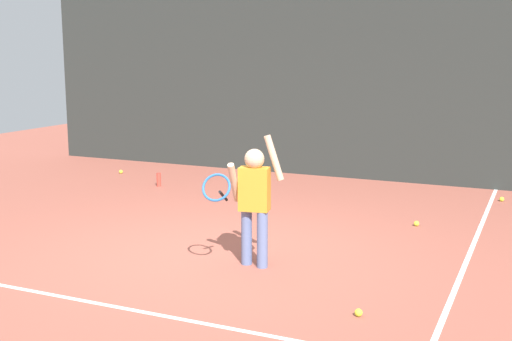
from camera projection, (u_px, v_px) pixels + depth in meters
The scene contains 12 objects.
ground_plane at pixel (212, 253), 7.11m from camera, with size 20.00×20.00×0.00m, color #9E5142.
court_line_baseline at pixel (121, 308), 5.60m from camera, with size 9.00×0.05×0.00m, color white.
court_line_sideline at pixel (468, 257), 6.98m from camera, with size 0.05×9.00×0.00m, color white.
back_fence_windscreen at pixel (343, 67), 11.07m from camera, with size 11.78×0.08×3.77m, color #282D2B.
fence_post_0 at pixel (73, 61), 13.41m from camera, with size 0.09×0.09×3.92m, color slate.
fence_post_1 at pixel (344, 63), 11.11m from camera, with size 0.09×0.09×3.92m, color slate.
tennis_player at pixel (253, 196), 6.55m from camera, with size 0.65×0.65×1.35m.
water_bottle at pixel (159, 180), 10.60m from camera, with size 0.07×0.07×0.22m, color #D83F33.
tennis_ball_1 at pixel (416, 224), 8.20m from camera, with size 0.07×0.07×0.07m, color #CCE033.
tennis_ball_2 at pixel (121, 172), 11.72m from camera, with size 0.07×0.07×0.07m, color #CCE033.
tennis_ball_4 at pixel (502, 199), 9.55m from camera, with size 0.07×0.07×0.07m, color #CCE033.
tennis_ball_5 at pixel (359, 313), 5.41m from camera, with size 0.07×0.07×0.07m, color #CCE033.
Camera 1 is at (3.21, -6.05, 2.16)m, focal length 46.07 mm.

